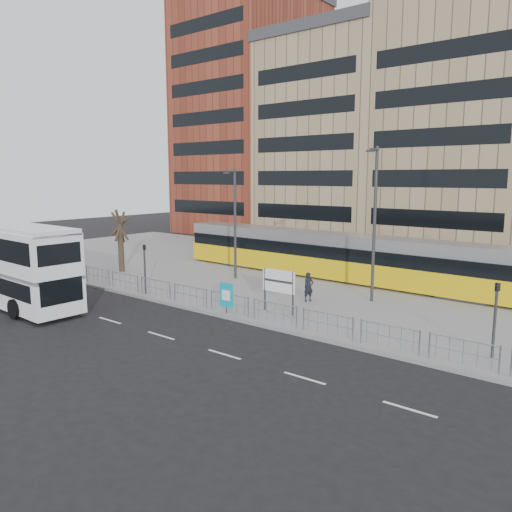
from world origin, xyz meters
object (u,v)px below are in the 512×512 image
Objects in this scene: lamp_post_west at (235,219)px; ad_panel at (226,296)px; station_sign at (279,283)px; tram at (339,256)px; traffic_light_west at (145,262)px; double_decker_bus at (9,261)px; traffic_light_east at (495,311)px; bare_tree at (119,208)px; pedestrian at (309,287)px; lamp_post_east at (374,219)px.

ad_panel is at bearing -51.78° from lamp_post_west.
lamp_post_west is at bearing 144.30° from station_sign.
traffic_light_west is at bearing -120.00° from tram.
lamp_post_west is (5.97, 13.12, 1.87)m from double_decker_bus.
tram is at bearing 86.58° from ad_panel.
tram reaches higher than traffic_light_east.
lamp_post_west is at bearing 21.52° from bare_tree.
pedestrian is (-0.08, 3.08, -0.76)m from station_sign.
pedestrian is (1.99, 4.96, -0.12)m from ad_panel.
pedestrian is (1.83, -6.82, -0.77)m from tram.
double_decker_bus is at bearing -156.10° from ad_panel.
traffic_light_west is 1.00× the size of traffic_light_east.
pedestrian is 16.85m from bare_tree.
station_sign is at bearing -117.69° from lamp_post_east.
double_decker_bus is 1.32× the size of lamp_post_east.
lamp_post_west is (-7.71, 2.31, 3.40)m from pedestrian.
station_sign is 0.30× the size of lamp_post_west.
double_decker_bus reaches higher than traffic_light_west.
station_sign is 3.18m from pedestrian.
bare_tree is (-27.14, 2.17, 2.91)m from traffic_light_east.
bare_tree is (-19.22, -3.36, 0.05)m from lamp_post_east.
traffic_light_east is at bearing 24.85° from traffic_light_west.
ad_panel is at bearing 18.73° from traffic_light_west.
station_sign is at bearing -34.71° from lamp_post_west.
lamp_post_east is at bearing -0.19° from lamp_post_west.
double_decker_bus is at bearing -114.45° from lamp_post_west.
traffic_light_east is at bearing -83.12° from pedestrian.
traffic_light_east is at bearing -34.93° from lamp_post_east.
lamp_post_east reaches higher than double_decker_bus.
double_decker_bus is 25.64m from traffic_light_east.
lamp_post_west reaches higher than pedestrian.
traffic_light_west is (-6.98, 0.23, 1.00)m from ad_panel.
pedestrian is 5.43m from lamp_post_east.
lamp_post_east is (-7.92, 5.53, 2.86)m from traffic_light_east.
tram is 7.86m from lamp_post_west.
lamp_post_west reaches higher than traffic_light_east.
traffic_light_east is 0.46× the size of bare_tree.
traffic_light_east is at bearing 4.90° from ad_panel.
double_decker_bus is 3.81× the size of traffic_light_east.
station_sign is 10.75m from traffic_light_east.
traffic_light_west is (-7.14, -11.55, 0.35)m from tram.
traffic_light_east reaches higher than pedestrian.
lamp_post_west is at bearing 67.21° from double_decker_bus.
bare_tree is at bearing 162.20° from ad_panel.
ad_panel is at bearing -89.03° from tram.
tram is 7.30m from lamp_post_east.
bare_tree is (-14.34, 3.88, 3.91)m from ad_panel.
station_sign is at bearing 30.90° from traffic_light_west.
double_decker_bus is 21.26m from lamp_post_east.
double_decker_bus is 6.92× the size of pedestrian.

